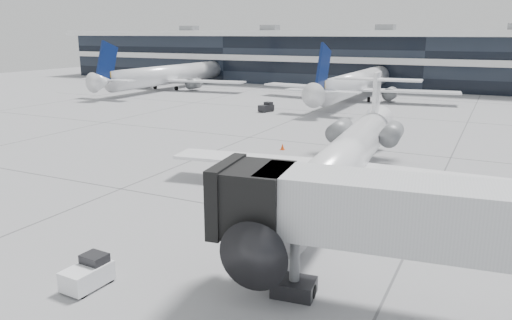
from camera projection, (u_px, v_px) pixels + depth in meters
The scene contains 9 objects.
ground at pixel (246, 211), 30.95m from camera, with size 220.00×220.00×0.00m, color gray.
terminal at pixel (432, 62), 100.93m from camera, with size 170.00×22.00×10.00m, color black.
bg_jet_left at pixel (172, 89), 98.03m from camera, with size 32.00×40.00×9.60m, color white, non-canonical shape.
bg_jet_center at pixel (357, 100), 82.15m from camera, with size 32.00×40.00×9.60m, color white, non-canonical shape.
regional_jet at pixel (345, 157), 33.87m from camera, with size 25.44×31.78×7.34m.
jet_bridge at pixel (466, 222), 18.00m from camera, with size 17.53×5.39×5.62m.
baggage_tug at pixel (88, 274), 21.58m from camera, with size 1.37×2.18×1.34m.
traffic_cone at pixel (282, 147), 46.97m from camera, with size 0.52×0.52×0.59m.
far_tug at pixel (266, 107), 69.54m from camera, with size 1.83×2.36×1.32m.
Camera 1 is at (13.47, -25.92, 10.72)m, focal length 35.00 mm.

